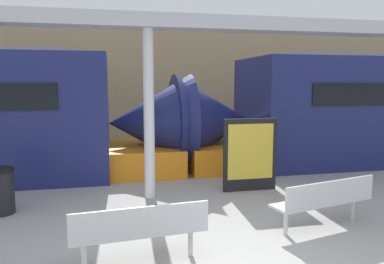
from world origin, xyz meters
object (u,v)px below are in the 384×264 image
(bench_near, at_px, (140,228))
(poster_board, at_px, (250,155))
(bench_far, at_px, (325,199))
(support_column_near, at_px, (149,115))

(bench_near, height_order, poster_board, poster_board)
(bench_far, bearing_deg, poster_board, 86.31)
(bench_near, distance_m, bench_far, 3.13)
(support_column_near, bearing_deg, bench_far, -41.58)
(bench_far, relative_size, poster_board, 1.18)
(poster_board, height_order, support_column_near, support_column_near)
(bench_far, height_order, support_column_near, support_column_near)
(bench_far, xyz_separation_m, poster_board, (-0.42, 2.35, 0.31))
(bench_far, distance_m, support_column_near, 3.73)
(bench_near, bearing_deg, bench_far, 5.89)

